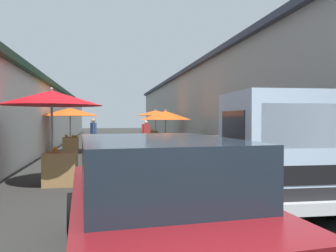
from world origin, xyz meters
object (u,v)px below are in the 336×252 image
(delivery_truck, at_px, (266,152))
(fruit_stall_mid_lane, at_px, (165,119))
(fruit_stall_far_right, at_px, (53,112))
(vendor_in_shade, at_px, (146,132))
(fruit_stall_near_left, at_px, (70,116))
(hatchback_car, at_px, (154,202))
(vendor_by_crates, at_px, (93,131))
(fruit_stall_far_left, at_px, (155,116))

(delivery_truck, bearing_deg, fruit_stall_mid_lane, -0.15)
(fruit_stall_far_right, distance_m, vendor_in_shade, 11.94)
(fruit_stall_near_left, bearing_deg, fruit_stall_mid_lane, -96.57)
(hatchback_car, xyz_separation_m, vendor_in_shade, (16.46, -1.90, 0.15))
(vendor_by_crates, xyz_separation_m, vendor_in_shade, (1.26, -3.05, -0.08))
(delivery_truck, bearing_deg, fruit_stall_far_left, -1.33)
(fruit_stall_near_left, height_order, fruit_stall_mid_lane, fruit_stall_near_left)
(fruit_stall_mid_lane, relative_size, fruit_stall_far_right, 1.02)
(fruit_stall_far_right, bearing_deg, hatchback_car, -160.85)
(fruit_stall_near_left, relative_size, delivery_truck, 0.56)
(fruit_stall_far_right, height_order, vendor_in_shade, fruit_stall_far_right)
(fruit_stall_far_right, height_order, delivery_truck, fruit_stall_far_right)
(fruit_stall_near_left, distance_m, fruit_stall_far_right, 8.06)
(fruit_stall_far_left, xyz_separation_m, vendor_in_shade, (-1.96, 0.85, -0.95))
(fruit_stall_far_left, relative_size, hatchback_car, 0.68)
(fruit_stall_far_right, distance_m, hatchback_car, 5.55)
(fruit_stall_near_left, relative_size, hatchback_car, 0.69)
(fruit_stall_near_left, distance_m, hatchback_car, 13.41)
(fruit_stall_near_left, height_order, hatchback_car, fruit_stall_near_left)
(fruit_stall_mid_lane, bearing_deg, hatchback_car, 169.26)
(fruit_stall_near_left, height_order, delivery_truck, fruit_stall_near_left)
(fruit_stall_near_left, xyz_separation_m, fruit_stall_mid_lane, (-0.53, -4.57, -0.13))
(fruit_stall_far_right, bearing_deg, vendor_by_crates, -3.64)
(fruit_stall_far_right, relative_size, vendor_in_shade, 1.62)
(vendor_in_shade, bearing_deg, delivery_truck, -178.12)
(hatchback_car, distance_m, delivery_truck, 3.17)
(delivery_truck, height_order, vendor_by_crates, delivery_truck)
(vendor_by_crates, bearing_deg, fruit_stall_far_right, 176.36)
(fruit_stall_mid_lane, distance_m, vendor_in_shade, 3.90)
(fruit_stall_mid_lane, xyz_separation_m, vendor_by_crates, (2.53, 3.55, -0.68))
(hatchback_car, bearing_deg, fruit_stall_far_right, 19.15)
(fruit_stall_far_left, relative_size, delivery_truck, 0.55)
(fruit_stall_near_left, xyz_separation_m, vendor_in_shade, (3.27, -4.07, -0.89))
(fruit_stall_far_right, height_order, hatchback_car, fruit_stall_far_right)
(fruit_stall_far_left, bearing_deg, fruit_stall_near_left, 136.74)
(delivery_truck, relative_size, vendor_in_shade, 3.22)
(fruit_stall_mid_lane, height_order, vendor_by_crates, fruit_stall_mid_lane)
(fruit_stall_near_left, xyz_separation_m, delivery_truck, (-11.11, -4.54, -0.73))
(fruit_stall_far_left, bearing_deg, hatchback_car, 171.50)
(fruit_stall_mid_lane, distance_m, fruit_stall_far_right, 8.61)
(fruit_stall_far_left, xyz_separation_m, delivery_truck, (-16.34, 0.38, -0.80))
(fruit_stall_far_right, bearing_deg, vendor_in_shade, -18.05)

